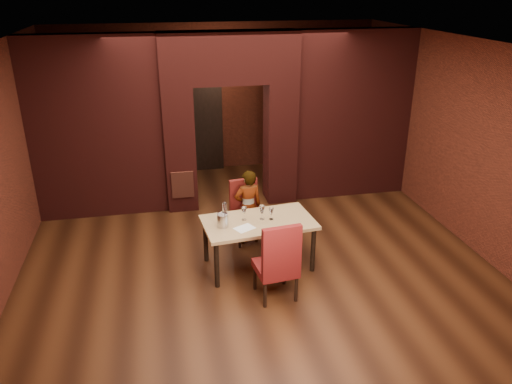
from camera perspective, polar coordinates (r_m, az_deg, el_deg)
floor at (r=8.02m, az=-0.48°, el=-6.82°), size 8.00×8.00×0.00m
ceiling at (r=7.00m, az=-0.57°, el=16.54°), size 7.00×8.00×0.04m
wall_back at (r=11.16m, az=-4.58°, el=10.60°), size 7.00×0.04×3.20m
wall_front at (r=3.94m, az=11.26°, el=-14.93°), size 7.00×0.04×3.20m
wall_right at (r=8.70m, az=22.82°, el=5.26°), size 0.04×8.00×3.20m
pillar_left at (r=9.28m, az=-8.72°, el=4.93°), size 0.55×0.55×2.30m
pillar_right at (r=9.55m, az=2.77°, el=5.70°), size 0.55×0.55×2.30m
lintel at (r=9.01m, az=-3.11°, el=15.09°), size 2.45×0.55×0.90m
wing_wall_left at (r=9.20m, az=-17.76°, el=6.87°), size 2.28×0.35×3.20m
wing_wall_right at (r=9.86m, az=10.89°, el=8.60°), size 2.28×0.35×3.20m
vent_panel at (r=9.20m, az=-8.38°, el=0.83°), size 0.40×0.03×0.50m
rear_door at (r=11.20m, az=-6.50°, el=7.67°), size 0.90×0.08×2.10m
rear_door_frame at (r=11.16m, az=-6.48°, el=7.61°), size 1.02×0.04×2.22m
dining_table at (r=7.47m, az=0.28°, el=-5.91°), size 1.69×1.05×0.75m
chair_far at (r=8.12m, az=-1.02°, el=-2.35°), size 0.52×0.52×1.02m
chair_near at (r=6.71m, az=2.25°, el=-7.61°), size 0.58×0.58×1.15m
person_seated at (r=8.03m, az=-0.90°, el=-1.72°), size 0.49×0.35×1.26m
wine_glass_a at (r=7.29m, az=-1.39°, el=-2.49°), size 0.08×0.08×0.20m
wine_glass_b at (r=7.30m, az=0.69°, el=-2.36°), size 0.09×0.09×0.22m
wine_glass_c at (r=7.31m, az=1.76°, el=-2.49°), size 0.07×0.07×0.18m
tasting_sheet at (r=7.08m, az=-1.33°, el=-4.16°), size 0.33×0.30×0.00m
wine_bucket at (r=7.10m, az=-3.84°, el=-3.25°), size 0.16×0.16×0.20m
water_bottle at (r=7.30m, az=-3.58°, el=-2.14°), size 0.06×0.06×0.28m
potted_plant at (r=8.33m, az=3.06°, el=-3.97°), size 0.44×0.39×0.42m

